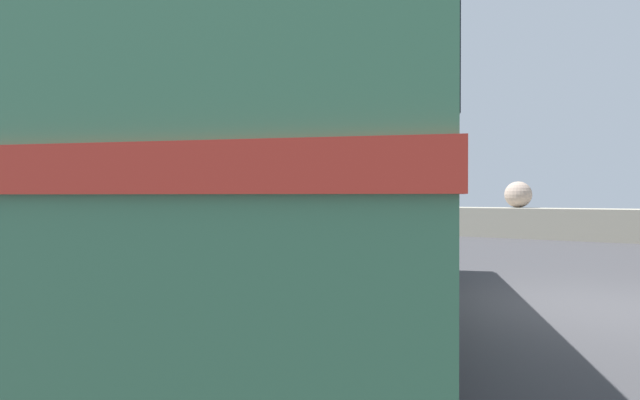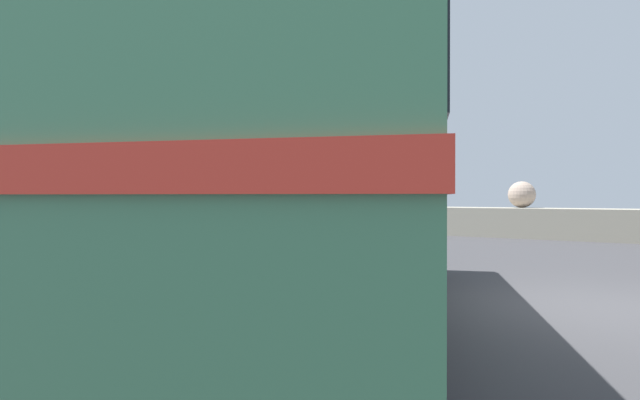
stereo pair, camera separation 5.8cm
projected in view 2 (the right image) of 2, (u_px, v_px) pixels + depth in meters
name	position (u px, v px, depth m)	size (l,w,h in m)	color
ground	(594.00, 308.00, 6.56)	(32.00, 26.00, 0.02)	#363538
breakwater	(614.00, 222.00, 16.55)	(31.36, 2.09, 2.30)	gray
vintage_coach	(330.00, 154.00, 6.01)	(5.21, 8.88, 3.70)	black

